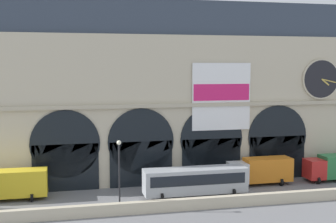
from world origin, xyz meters
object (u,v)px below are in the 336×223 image
box_truck_mideast (261,170)px  street_lamp_quayside (119,166)px  box_truck_west (11,184)px  box_truck_east (336,167)px  bus_center (195,181)px

box_truck_mideast → street_lamp_quayside: 18.52m
box_truck_west → street_lamp_quayside: 12.55m
box_truck_mideast → box_truck_west: bearing=-179.9°
box_truck_east → street_lamp_quayside: (-26.86, -6.00, 2.71)m
bus_center → street_lamp_quayside: size_ratio=1.59×
box_truck_west → bus_center: size_ratio=0.68×
box_truck_mideast → street_lamp_quayside: street_lamp_quayside is taller
bus_center → box_truck_west: bearing=170.5°
box_truck_west → box_truck_east: 37.39m
box_truck_east → street_lamp_quayside: 27.65m
bus_center → box_truck_east: 18.72m
bus_center → street_lamp_quayside: street_lamp_quayside is taller
box_truck_mideast → box_truck_east: same height
bus_center → box_truck_mideast: box_truck_mideast is taller
bus_center → box_truck_mideast: 9.40m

